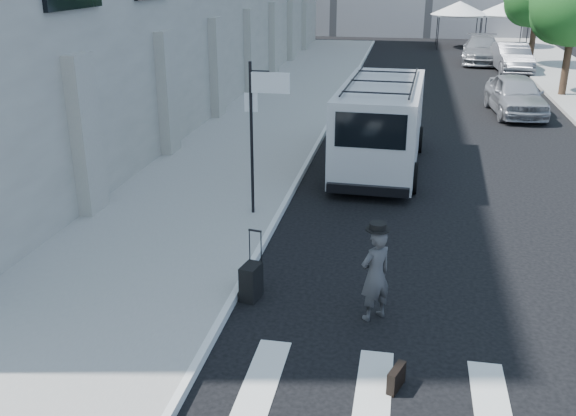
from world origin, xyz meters
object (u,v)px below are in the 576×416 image
at_px(cargo_van, 381,124).
at_px(parked_car_b, 511,58).
at_px(suitcase, 251,282).
at_px(businessman, 375,275).
at_px(parked_car_c, 481,50).
at_px(parked_car_a, 516,95).
at_px(briefcase, 396,378).

bearing_deg(cargo_van, parked_car_b, 74.43).
bearing_deg(suitcase, cargo_van, 89.39).
xyz_separation_m(businessman, parked_car_c, (4.53, 31.38, -0.02)).
distance_m(businessman, parked_car_a, 17.46).
xyz_separation_m(briefcase, parked_car_c, (4.10, 33.27, 0.61)).
bearing_deg(cargo_van, parked_car_c, 80.02).
bearing_deg(businessman, parked_car_b, -144.12).
height_order(briefcase, parked_car_a, parked_car_a).
height_order(businessman, suitcase, businessman).
bearing_deg(businessman, cargo_van, -129.95).
distance_m(parked_car_a, parked_car_b, 11.31).
relative_size(suitcase, cargo_van, 0.19).
height_order(briefcase, suitcase, suitcase).
bearing_deg(cargo_van, businessman, -85.31).
xyz_separation_m(cargo_van, parked_car_b, (6.21, 19.30, -0.50)).
distance_m(suitcase, cargo_van, 8.76).
xyz_separation_m(cargo_van, parked_car_a, (4.90, 8.06, -0.50)).
xyz_separation_m(cargo_van, parked_car_c, (4.90, 22.58, -0.49)).
relative_size(briefcase, parked_car_c, 0.08).
xyz_separation_m(suitcase, parked_car_c, (6.72, 31.10, 0.45)).
bearing_deg(parked_car_c, parked_car_b, -63.47).
bearing_deg(briefcase, parked_car_c, 102.88).
bearing_deg(parked_car_b, parked_car_a, -100.62).
bearing_deg(parked_car_c, businessman, -93.47).
bearing_deg(parked_car_c, parked_car_a, -85.25).
distance_m(briefcase, cargo_van, 10.78).
relative_size(cargo_van, parked_car_a, 1.47).
bearing_deg(cargo_van, suitcase, -99.78).
relative_size(businessman, parked_car_c, 0.30).
bearing_deg(briefcase, businessman, 122.82).
bearing_deg(cargo_van, parked_car_a, 60.98).
bearing_deg(suitcase, parked_car_b, 85.34).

